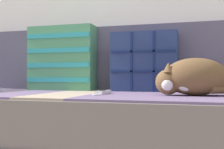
% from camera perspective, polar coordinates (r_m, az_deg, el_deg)
% --- Properties ---
extents(couch, '(1.89, 0.91, 0.37)m').
position_cam_1_polar(couch, '(1.61, -7.32, -10.39)').
color(couch, '#3D3838').
rests_on(couch, ground_plane).
extents(sofa_backrest, '(1.86, 0.14, 0.42)m').
position_cam_1_polar(sofa_backrest, '(1.95, -2.76, 3.17)').
color(sofa_backrest, '#514C60').
rests_on(sofa_backrest, couch).
extents(throw_pillow_quilted, '(0.40, 0.14, 0.36)m').
position_cam_1_polar(throw_pillow_quilted, '(1.72, 6.59, 2.60)').
color(throw_pillow_quilted, navy).
rests_on(throw_pillow_quilted, couch).
extents(throw_pillow_striped, '(0.45, 0.14, 0.42)m').
position_cam_1_polar(throw_pillow_striped, '(1.89, -10.14, 3.27)').
color(throw_pillow_striped, '#4C9366').
rests_on(throw_pillow_striped, couch).
extents(sleeping_cat, '(0.37, 0.22, 0.18)m').
position_cam_1_polar(sleeping_cat, '(1.38, 15.70, -0.66)').
color(sleeping_cat, brown).
rests_on(sleeping_cat, couch).
extents(game_remote_far, '(0.05, 0.19, 0.02)m').
position_cam_1_polar(game_remote_far, '(1.44, -1.83, -3.64)').
color(game_remote_far, white).
rests_on(game_remote_far, couch).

